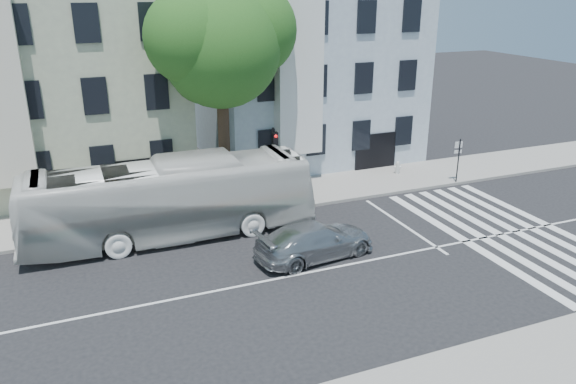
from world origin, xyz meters
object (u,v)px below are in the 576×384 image
sedan (315,240)px  traffic_signal (274,156)px  bus (170,199)px  fire_hydrant (397,167)px

sedan → traffic_signal: traffic_signal is taller
bus → sedan: (4.85, -4.08, -0.98)m
bus → traffic_signal: size_ratio=3.15×
sedan → fire_hydrant: 11.35m
bus → traffic_signal: (5.36, 1.77, 0.80)m
sedan → bus: bearing=42.4°
bus → traffic_signal: bearing=-71.3°
traffic_signal → fire_hydrant: (8.05, 1.60, -1.98)m
bus → traffic_signal: 5.70m
sedan → fire_hydrant: size_ratio=6.86×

